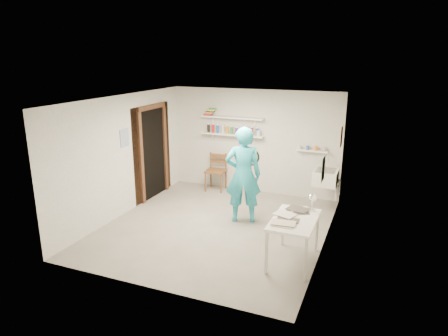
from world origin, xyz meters
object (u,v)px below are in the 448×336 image
at_px(belfast_sink, 326,177).
at_px(wooden_chair, 216,171).
at_px(man, 243,175).
at_px(desk_lamp, 312,198).
at_px(wall_clock, 251,157).
at_px(work_table, 293,240).

bearing_deg(belfast_sink, wooden_chair, 174.64).
relative_size(belfast_sink, man, 0.32).
bearing_deg(belfast_sink, desk_lamp, -88.04).
relative_size(man, wooden_chair, 1.95).
xyz_separation_m(belfast_sink, wall_clock, (-1.30, -1.05, 0.55)).
height_order(man, wooden_chair, man).
relative_size(wall_clock, work_table, 0.31).
bearing_deg(work_table, belfast_sink, 87.45).
relative_size(wooden_chair, work_table, 0.88).
relative_size(work_table, desk_lamp, 8.00).
xyz_separation_m(belfast_sink, wooden_chair, (-2.59, 0.24, -0.22)).
xyz_separation_m(belfast_sink, work_table, (-0.11, -2.47, -0.34)).
bearing_deg(desk_lamp, belfast_sink, 91.96).
bearing_deg(work_table, wall_clock, 129.90).
bearing_deg(work_table, man, 136.13).
bearing_deg(belfast_sink, man, -137.66).
bearing_deg(wooden_chair, belfast_sink, -8.76).
distance_m(belfast_sink, wall_clock, 1.76).
height_order(belfast_sink, man, man).
relative_size(belfast_sink, work_table, 0.55).
xyz_separation_m(belfast_sink, man, (-1.37, -1.25, 0.24)).
distance_m(man, wall_clock, 0.38).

